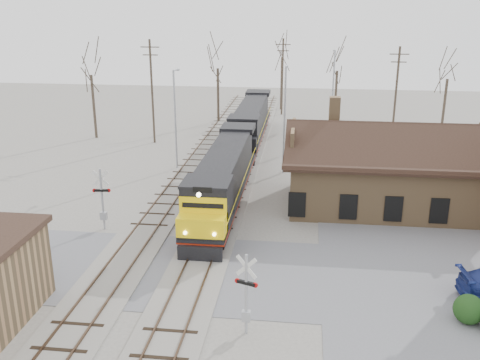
{
  "coord_description": "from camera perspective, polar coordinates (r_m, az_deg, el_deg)",
  "views": [
    {
      "loc": [
        5.81,
        -26.71,
        14.54
      ],
      "look_at": [
        1.41,
        9.0,
        2.59
      ],
      "focal_mm": 40.0,
      "sensor_mm": 36.0,
      "label": 1
    }
  ],
  "objects": [
    {
      "name": "streetlight_b",
      "position": [
        47.13,
        4.79,
        6.96
      ],
      "size": [
        0.25,
        2.04,
        9.45
      ],
      "color": "#A5A8AD",
      "rests_on": "ground"
    },
    {
      "name": "crossbuck_near",
      "position": [
        24.76,
        0.67,
        -12.37
      ],
      "size": [
        1.1,
        0.46,
        4.01
      ],
      "rotation": [
        0.0,
        0.0,
        -0.34
      ],
      "color": "#A5A8AD",
      "rests_on": "ground"
    },
    {
      "name": "crossbuck_far",
      "position": [
        36.71,
        -14.46,
        -2.23
      ],
      "size": [
        1.22,
        0.32,
        4.26
      ],
      "rotation": [
        0.0,
        0.0,
        3.26
      ],
      "color": "#A5A8AD",
      "rests_on": "ground"
    },
    {
      "name": "utility_pole_a",
      "position": [
        58.33,
        -9.37,
        9.44
      ],
      "size": [
        2.0,
        0.24,
        10.99
      ],
      "color": "#382D23",
      "rests_on": "ground"
    },
    {
      "name": "tree_b",
      "position": [
        68.09,
        -2.4,
        12.74
      ],
      "size": [
        4.51,
        4.51,
        11.06
      ],
      "color": "#382D23",
      "rests_on": "ground"
    },
    {
      "name": "locomotive_lead",
      "position": [
        39.34,
        -1.82,
        0.16
      ],
      "size": [
        2.88,
        19.32,
        4.29
      ],
      "color": "black",
      "rests_on": "ground"
    },
    {
      "name": "road",
      "position": [
        30.96,
        -4.7,
        -9.68
      ],
      "size": [
        60.0,
        9.0,
        0.03
      ],
      "primitive_type": "cube",
      "color": "slate",
      "rests_on": "ground"
    },
    {
      "name": "track_siding",
      "position": [
        45.34,
        -6.5,
        -0.37
      ],
      "size": [
        3.4,
        90.0,
        0.24
      ],
      "color": "#9A958B",
      "rests_on": "ground"
    },
    {
      "name": "tree_e",
      "position": [
        66.91,
        21.35,
        10.86
      ],
      "size": [
        4.14,
        4.14,
        10.14
      ],
      "color": "#382D23",
      "rests_on": "ground"
    },
    {
      "name": "utility_pole_b",
      "position": [
        73.2,
        4.55,
        11.06
      ],
      "size": [
        2.0,
        0.24,
        10.13
      ],
      "color": "#382D23",
      "rests_on": "ground"
    },
    {
      "name": "streetlight_c",
      "position": [
        59.95,
        9.87,
        9.36
      ],
      "size": [
        0.25,
        2.04,
        9.77
      ],
      "color": "#A5A8AD",
      "rests_on": "ground"
    },
    {
      "name": "streetlight_a",
      "position": [
        48.52,
        -6.9,
        6.95
      ],
      "size": [
        0.25,
        2.04,
        9.01
      ],
      "color": "#A5A8AD",
      "rests_on": "ground"
    },
    {
      "name": "utility_pole_c",
      "position": [
        59.74,
        16.29,
        8.82
      ],
      "size": [
        2.0,
        0.24,
        10.29
      ],
      "color": "#382D23",
      "rests_on": "ground"
    },
    {
      "name": "track_main",
      "position": [
        44.53,
        -0.85,
        -0.6
      ],
      "size": [
        3.4,
        90.0,
        0.24
      ],
      "color": "#9A958B",
      "rests_on": "ground"
    },
    {
      "name": "depot",
      "position": [
        41.04,
        15.36,
        0.5
      ],
      "size": [
        15.2,
        9.31,
        7.9
      ],
      "color": "#8F6E4A",
      "rests_on": "ground"
    },
    {
      "name": "tree_d",
      "position": [
        70.62,
        10.37,
        12.21
      ],
      "size": [
        4.2,
        4.2,
        10.28
      ],
      "color": "#382D23",
      "rests_on": "ground"
    },
    {
      "name": "ground",
      "position": [
        30.96,
        -4.7,
        -9.7
      ],
      "size": [
        140.0,
        140.0,
        0.0
      ],
      "primitive_type": "plane",
      "color": "#9A958B",
      "rests_on": "ground"
    },
    {
      "name": "tree_a",
      "position": [
        61.61,
        -15.69,
        11.8
      ],
      "size": [
        4.7,
        4.7,
        11.51
      ],
      "color": "#382D23",
      "rests_on": "ground"
    },
    {
      "name": "locomotive_trailing",
      "position": [
        58.13,
        1.14,
        6.16
      ],
      "size": [
        2.88,
        19.32,
        4.06
      ],
      "color": "black",
      "rests_on": "ground"
    },
    {
      "name": "hedge_a",
      "position": [
        28.25,
        23.21,
        -12.56
      ],
      "size": [
        1.45,
        1.45,
        1.45
      ],
      "primitive_type": "sphere",
      "color": "#183411",
      "rests_on": "ground"
    },
    {
      "name": "tree_c",
      "position": [
        76.56,
        4.54,
        13.8
      ],
      "size": [
        4.88,
        4.88,
        11.95
      ],
      "color": "#382D23",
      "rests_on": "ground"
    }
  ]
}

